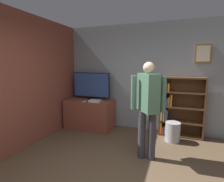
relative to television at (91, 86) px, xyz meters
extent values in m
cube|color=gray|center=(1.46, 0.30, 0.22)|extent=(6.27, 0.06, 2.70)
cube|color=olive|center=(2.66, 0.25, 0.80)|extent=(0.34, 0.02, 0.44)
cube|color=beige|center=(2.66, 0.24, 0.80)|extent=(0.27, 0.01, 0.34)
cube|color=brown|center=(-0.71, -1.09, 0.22)|extent=(0.06, 4.31, 2.70)
cube|color=brown|center=(0.00, -0.12, -0.75)|extent=(1.23, 0.65, 0.75)
cylinder|color=black|center=(0.00, 0.00, -0.36)|extent=(0.22, 0.22, 0.03)
cylinder|color=black|center=(0.00, 0.00, -0.32)|extent=(0.06, 0.06, 0.05)
cube|color=black|center=(0.00, 0.00, 0.02)|extent=(1.04, 0.04, 0.66)
cube|color=#2D4C8C|center=(0.00, -0.02, 0.02)|extent=(1.01, 0.01, 0.62)
cube|color=white|center=(0.24, -0.29, -0.34)|extent=(0.28, 0.18, 0.06)
cube|color=white|center=(-0.02, -0.36, -0.36)|extent=(0.05, 0.14, 0.02)
cube|color=brown|center=(1.81, 0.11, -0.42)|extent=(0.04, 0.28, 1.40)
cube|color=brown|center=(2.75, 0.11, -0.42)|extent=(0.04, 0.28, 1.40)
cube|color=brown|center=(2.28, 0.24, -0.42)|extent=(0.98, 0.01, 1.40)
cube|color=brown|center=(2.28, 0.11, -1.11)|extent=(0.91, 0.28, 0.04)
cube|color=brown|center=(2.28, 0.11, -0.78)|extent=(0.91, 0.28, 0.04)
cube|color=brown|center=(2.28, 0.11, -0.42)|extent=(0.91, 0.28, 0.04)
cube|color=brown|center=(2.28, 0.11, -0.07)|extent=(0.91, 0.28, 0.04)
cube|color=brown|center=(2.28, 0.11, 0.26)|extent=(0.91, 0.28, 0.04)
cube|color=orange|center=(1.84, 0.09, -0.97)|extent=(0.03, 0.25, 0.29)
cube|color=red|center=(1.88, 0.10, -1.02)|extent=(0.04, 0.26, 0.19)
cube|color=#5B8E99|center=(1.93, 0.07, -1.01)|extent=(0.03, 0.20, 0.20)
cube|color=#2D569E|center=(1.98, 0.08, -0.98)|extent=(0.04, 0.21, 0.25)
cube|color=beige|center=(1.84, 0.08, -0.66)|extent=(0.03, 0.21, 0.18)
cube|color=gold|center=(1.89, 0.10, -0.66)|extent=(0.03, 0.26, 0.19)
cube|color=#99663D|center=(1.93, 0.09, -0.62)|extent=(0.02, 0.25, 0.28)
cube|color=#2D569E|center=(1.96, 0.09, -0.63)|extent=(0.03, 0.24, 0.26)
cube|color=#338447|center=(1.85, 0.08, -0.31)|extent=(0.04, 0.22, 0.20)
cube|color=#7A3889|center=(1.90, 0.10, -0.29)|extent=(0.04, 0.26, 0.23)
cube|color=#2D569E|center=(1.96, 0.09, -0.32)|extent=(0.04, 0.24, 0.18)
cube|color=orange|center=(2.00, 0.10, -0.30)|extent=(0.03, 0.26, 0.21)
cube|color=orange|center=(2.05, 0.07, -0.27)|extent=(0.03, 0.20, 0.28)
cube|color=red|center=(1.84, 0.09, 0.06)|extent=(0.03, 0.23, 0.24)
cube|color=orange|center=(1.88, 0.09, 0.09)|extent=(0.04, 0.24, 0.29)
cube|color=orange|center=(1.92, 0.08, 0.05)|extent=(0.03, 0.21, 0.20)
cube|color=orange|center=(1.97, 0.08, 0.03)|extent=(0.04, 0.23, 0.18)
cylinder|color=#383842|center=(1.59, -1.18, -0.69)|extent=(0.13, 0.13, 0.88)
cylinder|color=#383842|center=(1.77, -1.18, -0.69)|extent=(0.13, 0.13, 0.88)
cube|color=#477056|center=(1.68, -1.18, 0.08)|extent=(0.44, 0.50, 0.66)
sphere|color=beige|center=(1.68, -1.18, 0.50)|extent=(0.20, 0.20, 0.20)
cylinder|color=#477056|center=(1.94, -1.18, 0.07)|extent=(0.09, 0.09, 0.60)
cylinder|color=#477056|center=(1.43, -1.18, 0.07)|extent=(0.09, 0.09, 0.60)
cylinder|color=#B7B7BC|center=(2.11, -0.25, -0.91)|extent=(0.32, 0.32, 0.43)
camera|label=1|loc=(2.12, -4.17, 0.55)|focal=28.00mm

